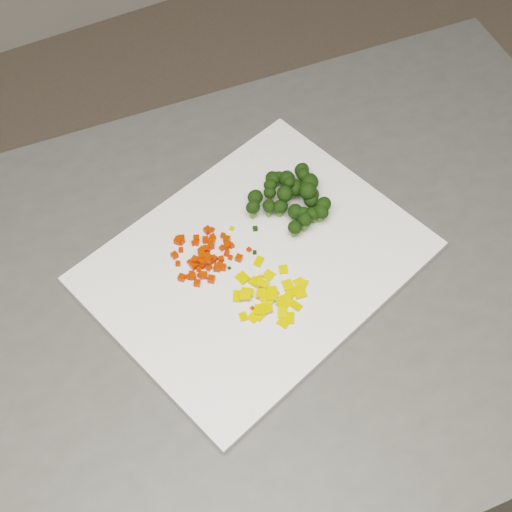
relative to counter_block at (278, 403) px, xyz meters
name	(u,v)px	position (x,y,z in m)	size (l,w,h in m)	color
counter_block	(278,403)	(0.00, 0.00, 0.00)	(1.03, 0.72, 0.90)	#4D4D4A
cutting_board	(256,262)	(-0.03, 0.03, 0.46)	(0.41, 0.32, 0.01)	white
carrot_pile	(204,252)	(-0.09, 0.07, 0.47)	(0.09, 0.09, 0.03)	red
pepper_pile	(263,293)	(-0.05, -0.02, 0.47)	(0.11, 0.11, 0.01)	#E9AF0C
broccoli_pile	(290,195)	(0.05, 0.09, 0.49)	(0.11, 0.11, 0.05)	black
carrot_cube_0	(205,240)	(-0.08, 0.09, 0.47)	(0.01, 0.01, 0.01)	red
carrot_cube_1	(206,250)	(-0.08, 0.08, 0.47)	(0.01, 0.01, 0.01)	red
carrot_cube_2	(223,267)	(-0.07, 0.04, 0.47)	(0.01, 0.01, 0.01)	red
carrot_cube_3	(212,230)	(-0.06, 0.10, 0.46)	(0.01, 0.01, 0.01)	red
carrot_cube_4	(201,275)	(-0.10, 0.04, 0.47)	(0.01, 0.01, 0.01)	red
carrot_cube_5	(221,259)	(-0.07, 0.06, 0.46)	(0.01, 0.01, 0.01)	red
carrot_cube_6	(222,248)	(-0.06, 0.07, 0.46)	(0.01, 0.01, 0.01)	red
carrot_cube_7	(194,266)	(-0.11, 0.06, 0.47)	(0.01, 0.01, 0.01)	red
carrot_cube_8	(227,253)	(-0.06, 0.06, 0.46)	(0.01, 0.01, 0.01)	red
carrot_cube_9	(175,255)	(-0.12, 0.09, 0.47)	(0.01, 0.01, 0.01)	red
carrot_cube_10	(191,274)	(-0.12, 0.05, 0.46)	(0.01, 0.01, 0.01)	red
carrot_cube_11	(228,244)	(-0.05, 0.07, 0.46)	(0.01, 0.01, 0.01)	red
carrot_cube_12	(181,241)	(-0.11, 0.11, 0.46)	(0.01, 0.01, 0.01)	red
carrot_cube_13	(227,239)	(-0.05, 0.08, 0.47)	(0.01, 0.01, 0.01)	red
carrot_cube_14	(208,257)	(-0.09, 0.06, 0.47)	(0.01, 0.01, 0.01)	red
carrot_cube_15	(200,261)	(-0.10, 0.06, 0.47)	(0.01, 0.01, 0.01)	red
carrot_cube_16	(211,279)	(-0.10, 0.03, 0.47)	(0.01, 0.01, 0.01)	red
carrot_cube_17	(206,259)	(-0.09, 0.06, 0.47)	(0.01, 0.01, 0.01)	red
carrot_cube_18	(194,243)	(-0.09, 0.10, 0.46)	(0.01, 0.01, 0.01)	red
carrot_cube_19	(202,266)	(-0.10, 0.06, 0.46)	(0.01, 0.01, 0.01)	red
carrot_cube_20	(212,259)	(-0.08, 0.06, 0.47)	(0.01, 0.01, 0.01)	red
carrot_cube_21	(208,230)	(-0.07, 0.11, 0.47)	(0.01, 0.01, 0.01)	red
carrot_cube_22	(196,239)	(-0.09, 0.10, 0.47)	(0.01, 0.01, 0.01)	red
carrot_cube_23	(182,278)	(-0.13, 0.05, 0.47)	(0.01, 0.01, 0.01)	red
carrot_cube_24	(190,262)	(-0.11, 0.07, 0.46)	(0.01, 0.01, 0.01)	red
carrot_cube_25	(178,264)	(-0.12, 0.08, 0.46)	(0.01, 0.01, 0.01)	red
carrot_cube_26	(178,241)	(-0.11, 0.11, 0.47)	(0.01, 0.01, 0.01)	red
carrot_cube_27	(239,258)	(-0.05, 0.05, 0.47)	(0.01, 0.01, 0.01)	red
carrot_cube_28	(181,239)	(-0.10, 0.11, 0.47)	(0.01, 0.01, 0.01)	red
carrot_cube_29	(217,268)	(-0.08, 0.04, 0.47)	(0.01, 0.01, 0.01)	red
carrot_cube_30	(209,268)	(-0.09, 0.05, 0.46)	(0.01, 0.01, 0.01)	red
carrot_cube_31	(193,276)	(-0.11, 0.05, 0.47)	(0.01, 0.01, 0.01)	red
carrot_cube_32	(232,246)	(-0.05, 0.07, 0.46)	(0.01, 0.01, 0.01)	red
carrot_cube_33	(181,250)	(-0.11, 0.09, 0.46)	(0.01, 0.01, 0.01)	red
carrot_cube_34	(202,251)	(-0.09, 0.07, 0.47)	(0.01, 0.01, 0.01)	red
carrot_cube_35	(207,253)	(-0.08, 0.07, 0.46)	(0.01, 0.01, 0.01)	red
carrot_cube_36	(188,277)	(-0.12, 0.05, 0.46)	(0.01, 0.01, 0.01)	red
carrot_cube_37	(210,258)	(-0.08, 0.06, 0.47)	(0.01, 0.01, 0.01)	red
carrot_cube_38	(208,262)	(-0.09, 0.05, 0.47)	(0.01, 0.01, 0.01)	red
carrot_cube_39	(209,262)	(-0.09, 0.06, 0.47)	(0.01, 0.01, 0.01)	red
carrot_cube_40	(196,240)	(-0.09, 0.10, 0.46)	(0.01, 0.01, 0.01)	red
carrot_cube_41	(213,237)	(-0.06, 0.09, 0.46)	(0.01, 0.01, 0.01)	red
carrot_cube_42	(219,265)	(-0.08, 0.05, 0.46)	(0.01, 0.01, 0.01)	red
carrot_cube_43	(197,243)	(-0.09, 0.09, 0.46)	(0.01, 0.01, 0.01)	red
carrot_cube_44	(230,258)	(-0.06, 0.05, 0.46)	(0.01, 0.01, 0.01)	red
carrot_cube_45	(203,256)	(-0.09, 0.07, 0.47)	(0.01, 0.01, 0.01)	red
carrot_cube_46	(204,275)	(-0.10, 0.04, 0.47)	(0.01, 0.01, 0.01)	red
carrot_cube_47	(212,240)	(-0.07, 0.09, 0.46)	(0.01, 0.01, 0.01)	red
carrot_cube_48	(211,246)	(-0.07, 0.08, 0.47)	(0.01, 0.01, 0.01)	red
carrot_cube_49	(197,283)	(-0.11, 0.04, 0.47)	(0.01, 0.01, 0.01)	red
carrot_cube_50	(227,246)	(-0.05, 0.07, 0.47)	(0.01, 0.01, 0.01)	red
carrot_cube_51	(214,259)	(-0.08, 0.06, 0.46)	(0.01, 0.01, 0.01)	red
carrot_cube_52	(223,236)	(-0.05, 0.09, 0.46)	(0.01, 0.01, 0.01)	red
carrot_cube_53	(203,262)	(-0.10, 0.06, 0.47)	(0.01, 0.01, 0.01)	red
carrot_cube_54	(212,241)	(-0.07, 0.09, 0.47)	(0.01, 0.01, 0.01)	red
carrot_cube_55	(199,269)	(-0.10, 0.05, 0.46)	(0.01, 0.01, 0.01)	red
carrot_cube_56	(195,260)	(-0.10, 0.07, 0.47)	(0.01, 0.01, 0.01)	red
carrot_cube_57	(206,249)	(-0.08, 0.07, 0.47)	(0.01, 0.01, 0.01)	red
pepper_chunk_0	(288,285)	(-0.01, -0.02, 0.46)	(0.01, 0.01, 0.00)	#E9AF0C
pepper_chunk_1	(266,309)	(-0.05, -0.04, 0.47)	(0.02, 0.01, 0.00)	#E9AF0C
pepper_chunk_2	(299,283)	(0.00, -0.02, 0.46)	(0.01, 0.01, 0.00)	#E9AF0C
pepper_chunk_3	(285,301)	(-0.02, -0.04, 0.46)	(0.02, 0.01, 0.00)	#E9AF0C
pepper_chunk_4	(272,293)	(-0.03, -0.02, 0.46)	(0.01, 0.02, 0.00)	#E9AF0C
pepper_chunk_5	(260,308)	(-0.06, -0.03, 0.46)	(0.01, 0.01, 0.00)	#E9AF0C
pepper_chunk_6	(262,296)	(-0.05, -0.02, 0.46)	(0.01, 0.01, 0.00)	#E9AF0C
pepper_chunk_7	(272,292)	(-0.03, -0.02, 0.47)	(0.02, 0.01, 0.00)	#E9AF0C
pepper_chunk_8	(259,315)	(-0.06, -0.04, 0.46)	(0.01, 0.02, 0.00)	#E9AF0C
pepper_chunk_9	(262,283)	(-0.04, -0.01, 0.47)	(0.02, 0.01, 0.00)	#E9AF0C
pepper_chunk_10	(237,296)	(-0.08, 0.00, 0.46)	(0.02, 0.01, 0.00)	#E9AF0C
pepper_chunk_11	(247,292)	(-0.06, -0.01, 0.47)	(0.02, 0.01, 0.00)	#E9AF0C
pepper_chunk_12	(243,317)	(-0.08, -0.03, 0.46)	(0.01, 0.01, 0.00)	#E9AF0C
pepper_chunk_13	(271,295)	(-0.04, -0.03, 0.47)	(0.02, 0.01, 0.00)	#E9AF0C
pepper_chunk_14	(256,283)	(-0.04, 0.00, 0.46)	(0.02, 0.01, 0.00)	#E9AF0C
pepper_chunk_15	(302,286)	(0.01, -0.03, 0.46)	(0.02, 0.01, 0.00)	#E9AF0C
pepper_chunk_16	(283,302)	(-0.03, -0.04, 0.46)	(0.02, 0.01, 0.00)	#E9AF0C
pepper_chunk_17	(267,303)	(-0.05, -0.03, 0.47)	(0.01, 0.01, 0.00)	#E9AF0C
pepper_chunk_18	(260,310)	(-0.06, -0.04, 0.47)	(0.01, 0.02, 0.00)	#E9AF0C
pepper_chunk_19	(301,284)	(0.01, -0.03, 0.46)	(0.01, 0.01, 0.00)	#E9AF0C
pepper_chunk_20	(243,278)	(-0.06, 0.02, 0.46)	(0.02, 0.01, 0.00)	#E9AF0C
pepper_chunk_21	(254,317)	(-0.07, -0.04, 0.46)	(0.01, 0.01, 0.00)	#E9AF0C
pepper_chunk_22	(289,318)	(-0.03, -0.06, 0.46)	(0.02, 0.01, 0.00)	#E9AF0C
pepper_chunk_23	(300,292)	(0.00, -0.04, 0.46)	(0.02, 0.01, 0.00)	#E9AF0C
pepper_chunk_24	(283,269)	(0.00, 0.00, 0.46)	(0.01, 0.01, 0.00)	#E9AF0C
pepper_chunk_25	(296,306)	(-0.02, -0.05, 0.46)	(0.02, 0.01, 0.00)	#E9AF0C
pepper_chunk_26	(258,279)	(-0.04, 0.01, 0.46)	(0.01, 0.01, 0.00)	#E9AF0C
pepper_chunk_27	(282,313)	(-0.04, -0.05, 0.46)	(0.01, 0.01, 0.00)	#E9AF0C
pepper_chunk_28	(263,294)	(-0.05, -0.02, 0.47)	(0.02, 0.01, 0.00)	#E9AF0C
pepper_chunk_29	(268,290)	(-0.04, -0.02, 0.47)	(0.01, 0.01, 0.00)	#E9AF0C
pepper_chunk_30	(283,323)	(-0.04, -0.07, 0.46)	(0.01, 0.01, 0.00)	#E9AF0C
pepper_chunk_31	(265,294)	(-0.04, -0.02, 0.47)	(0.02, 0.01, 0.00)	#E9AF0C
pepper_chunk_32	(245,295)	(-0.07, -0.01, 0.47)	(0.01, 0.01, 0.00)	#E9AF0C
pepper_chunk_33	(287,303)	(-0.02, -0.04, 0.46)	(0.01, 0.01, 0.00)	#E9AF0C
pepper_chunk_34	(290,294)	(-0.01, -0.03, 0.46)	(0.01, 0.01, 0.00)	#E9AF0C
pepper_chunk_35	(259,261)	(-0.03, 0.03, 0.46)	(0.01, 0.01, 0.00)	#E9AF0C
pepper_chunk_36	(269,275)	(-0.02, 0.00, 0.46)	(0.01, 0.01, 0.00)	#E9AF0C
broccoli_floret_0	(268,208)	(0.02, 0.09, 0.47)	(0.02, 0.02, 0.03)	black
broccoli_floret_1	(278,179)	(0.06, 0.14, 0.47)	(0.02, 0.02, 0.02)	black
broccoli_floret_2	(295,214)	(0.05, 0.07, 0.47)	(0.03, 0.03, 0.03)	black
broccoli_floret_3	(320,214)	(0.08, 0.05, 0.48)	(0.03, 0.03, 0.03)	black
broccoli_floret_4	(269,195)	(0.03, 0.12, 0.47)	(0.02, 0.02, 0.03)	black
broccoli_floret_5	(294,230)	(0.04, 0.05, 0.47)	(0.03, 0.03, 0.03)	black
broccoli_floret_6	(305,188)	(0.08, 0.10, 0.47)	(0.02, 0.02, 0.03)	black
broccoli_floret_7	(284,196)	(0.05, 0.10, 0.49)	(0.03, 0.03, 0.03)	black
broccoli_floret_8	(323,208)	(0.09, 0.06, 0.48)	(0.03, 0.03, 0.03)	black
broccoli_floret_9	(255,200)	(0.01, 0.12, 0.48)	(0.03, 0.03, 0.03)	black
broccoli_floret_10	(304,223)	(0.05, 0.05, 0.48)	(0.03, 0.03, 0.03)	black
broccoli_floret_11	(253,210)	(0.00, 0.10, 0.48)	(0.03, 0.03, 0.03)	black
broccoli_floret_12	(289,185)	(0.06, 0.11, 0.49)	(0.02, 0.02, 0.02)	black
broccoli_floret_13	(286,181)	(0.07, 0.13, 0.48)	(0.03, 0.03, 0.03)	black
broccoli_floret_14	(302,216)	(0.06, 0.06, 0.47)	(0.02, 0.02, 0.03)	black
broccoli_floret_15	(311,216)	(0.07, 0.06, 0.47)	(0.03, 0.03, 0.02)	black
broccoli_floret_16	(307,193)	(0.07, 0.08, 0.49)	(0.03, 0.03, 0.03)	black
broccoli_floret_17	(309,185)	(0.09, 0.10, 0.48)	(0.03, 0.03, 0.03)	black
broccoli_floret_18	(293,189)	(0.07, 0.11, 0.47)	(0.03, 0.03, 0.03)	black
broccoli_floret_19	(269,210)	(0.02, 0.09, 0.47)	(0.02, 0.02, 0.03)	black
broccoli_floret_20	(301,172)	(0.09, 0.13, 0.47)	(0.03, 0.03, 0.03)	black
broccoli_floret_21	(270,189)	(0.04, 0.12, 0.48)	(0.03, 0.03, 0.03)	black
broccoli_floret_22	(302,178)	(0.09, 0.12, 0.48)	(0.03, 0.03, 0.03)	black
broccoli_floret_23	(310,198)	(0.08, 0.08, 0.48)	(0.03, 0.03, 0.03)	black
broccoli_floret_24	(280,209)	(0.03, 0.09, 0.47)	(0.03, 0.03, 0.03)	black
broccoli_floret_25	(272,181)	(0.05, 0.14, 0.47)	(0.03, 0.03, 0.03)	black
broccoli_floret_26	(315,217)	(0.07, 0.05, 0.47)	(0.02, 0.02, 0.02)	black
broccoli_floret_27	(310,203)	(0.08, 0.08, 0.48)	(0.03, 0.03, 0.03)	black
stray_bit_0	(252,308)	(-0.07, -0.03, 0.46)	(0.00, 0.00, 0.00)	red
stray_bit_1	(255,252)	(-0.03, 0.05, 0.46)	(0.01, 0.01, 0.00)	black
stray_bit_2	(229,268)	(-0.07, 0.04, 0.46)	(0.00, 0.00, 0.00)	black
stray_bit_3	(232,228)	(-0.04, 0.09, 0.46)	(0.01, 0.01, 0.00)	#E9AF0C
stray_bit_4	(247,295)	(-0.06, -0.01, 0.46)	(0.00, 0.00, 0.00)	black
stray_bit_5	(249,250)	(-0.03, 0.05, 0.46)	(0.01, 0.01, 0.00)	red
stray_bit_6	(245,297)	(-0.07, -0.01, 0.46)	(0.01, 0.01, 0.00)	red
stray_bit_7	(255,229)	(-0.01, 0.08, 0.46)	(0.01, 0.01, 0.00)	black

